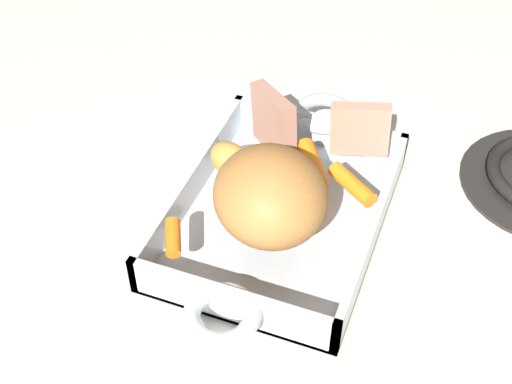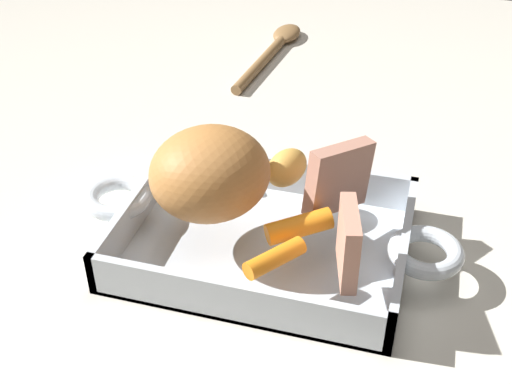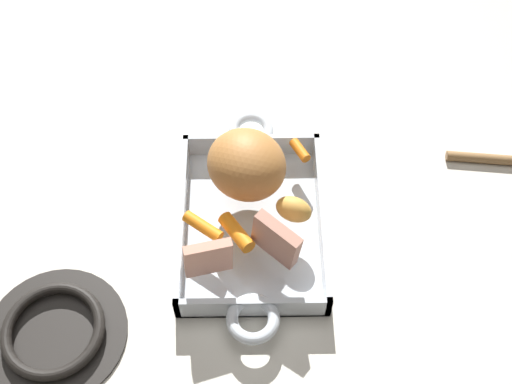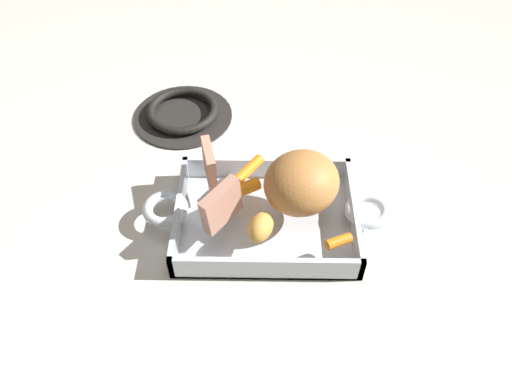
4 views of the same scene
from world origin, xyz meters
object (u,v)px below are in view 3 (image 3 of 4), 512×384
(pork_roast, at_px, (243,164))
(potato_golden_small, at_px, (290,209))
(roast_slice_thick, at_px, (273,240))
(baby_carrot_southwest, at_px, (297,150))
(roasting_dish, at_px, (249,223))
(roast_slice_outer, at_px, (205,258))
(stove_burner_rear, at_px, (51,332))
(baby_carrot_long, at_px, (233,232))
(baby_carrot_short, at_px, (200,226))

(pork_roast, xyz_separation_m, potato_golden_small, (0.06, 0.07, -0.03))
(roast_slice_thick, bearing_deg, baby_carrot_southwest, 166.26)
(roasting_dish, height_order, roast_slice_outer, roast_slice_outer)
(roasting_dish, bearing_deg, baby_carrot_southwest, 144.76)
(roast_slice_thick, xyz_separation_m, potato_golden_small, (-0.06, 0.03, -0.02))
(potato_golden_small, bearing_deg, pork_roast, -132.64)
(potato_golden_small, bearing_deg, stove_burner_rear, -64.40)
(baby_carrot_southwest, relative_size, stove_burner_rear, 0.21)
(roast_slice_thick, xyz_separation_m, stove_burner_rear, (0.10, -0.30, -0.07))
(stove_burner_rear, bearing_deg, roasting_dish, 121.68)
(roast_slice_outer, distance_m, stove_burner_rear, 0.23)
(roast_slice_thick, bearing_deg, baby_carrot_long, -116.19)
(pork_roast, xyz_separation_m, baby_carrot_southwest, (-0.05, 0.08, -0.04))
(roasting_dish, height_order, pork_roast, pork_roast)
(pork_roast, distance_m, roast_slice_thick, 0.13)
(roast_slice_outer, height_order, baby_carrot_short, roast_slice_outer)
(pork_roast, relative_size, baby_carrot_long, 1.87)
(baby_carrot_long, bearing_deg, stove_burner_rear, -63.06)
(pork_roast, height_order, potato_golden_small, pork_roast)
(pork_roast, height_order, baby_carrot_southwest, pork_roast)
(baby_carrot_short, distance_m, potato_golden_small, 0.13)
(roast_slice_thick, bearing_deg, stove_burner_rear, -71.81)
(baby_carrot_long, height_order, stove_burner_rear, baby_carrot_long)
(roasting_dish, height_order, roast_slice_thick, roast_slice_thick)
(pork_roast, distance_m, baby_carrot_southwest, 0.10)
(baby_carrot_southwest, bearing_deg, baby_carrot_long, -33.44)
(roast_slice_thick, xyz_separation_m, roast_slice_outer, (0.03, -0.09, -0.00))
(roasting_dish, bearing_deg, baby_carrot_short, -67.23)
(roasting_dish, relative_size, baby_carrot_short, 6.41)
(roast_slice_outer, relative_size, potato_golden_small, 1.22)
(pork_roast, bearing_deg, potato_golden_small, 47.36)
(pork_roast, relative_size, stove_burner_rear, 0.61)
(stove_burner_rear, bearing_deg, roast_slice_thick, 108.19)
(potato_golden_small, bearing_deg, baby_carrot_southwest, 172.48)
(baby_carrot_short, bearing_deg, roasting_dish, 112.77)
(roasting_dish, bearing_deg, pork_roast, -172.32)
(pork_roast, height_order, stove_burner_rear, pork_roast)
(roast_slice_outer, bearing_deg, baby_carrot_short, -170.39)
(roast_slice_outer, relative_size, stove_burner_rear, 0.33)
(roast_slice_outer, height_order, stove_burner_rear, roast_slice_outer)
(baby_carrot_short, relative_size, potato_golden_small, 1.16)
(roast_slice_thick, bearing_deg, roast_slice_outer, -74.63)
(baby_carrot_southwest, height_order, potato_golden_small, potato_golden_small)
(roast_slice_outer, bearing_deg, stove_burner_rear, -70.61)
(roast_slice_outer, xyz_separation_m, potato_golden_small, (-0.08, 0.12, -0.01))
(baby_carrot_short, bearing_deg, pork_roast, 142.55)
(baby_carrot_long, xyz_separation_m, baby_carrot_short, (-0.01, -0.05, -0.00))
(stove_burner_rear, bearing_deg, potato_golden_small, 115.60)
(roast_slice_outer, height_order, potato_golden_small, roast_slice_outer)
(roasting_dish, distance_m, roast_slice_thick, 0.10)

